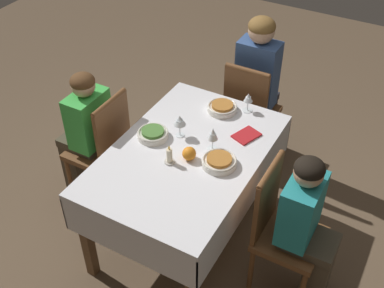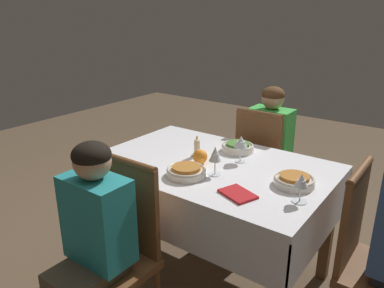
% 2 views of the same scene
% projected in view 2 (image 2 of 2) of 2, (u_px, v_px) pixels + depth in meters
% --- Properties ---
extents(ground_plane, '(8.00, 8.00, 0.00)m').
position_uv_depth(ground_plane, '(210.00, 270.00, 2.39)').
color(ground_plane, brown).
extents(dining_table, '(1.33, 0.88, 0.74)m').
position_uv_depth(dining_table, '(211.00, 179.00, 2.18)').
color(dining_table, silver).
rests_on(dining_table, ground_plane).
extents(chair_west, '(0.37, 0.37, 0.93)m').
position_uv_depth(chair_west, '(371.00, 258.00, 1.69)').
color(chair_west, brown).
rests_on(chair_west, ground_plane).
extents(chair_north, '(0.37, 0.37, 0.93)m').
position_uv_depth(chair_north, '(117.00, 248.00, 1.76)').
color(chair_north, brown).
rests_on(chair_north, ground_plane).
extents(chair_south, '(0.37, 0.37, 0.93)m').
position_uv_depth(chair_south, '(263.00, 164.00, 2.72)').
color(chair_south, brown).
rests_on(chair_south, ground_plane).
extents(person_child_teal, '(0.30, 0.33, 1.07)m').
position_uv_depth(person_child_teal, '(89.00, 251.00, 1.61)').
color(person_child_teal, '#4C4233').
rests_on(person_child_teal, ground_plane).
extents(person_child_green, '(0.30, 0.33, 1.07)m').
position_uv_depth(person_child_green, '(273.00, 149.00, 2.82)').
color(person_child_green, '#4C4233').
rests_on(person_child_green, ground_plane).
extents(bowl_west, '(0.20, 0.20, 0.06)m').
position_uv_depth(bowl_west, '(294.00, 180.00, 1.86)').
color(bowl_west, silver).
rests_on(bowl_west, dining_table).
extents(wine_glass_west, '(0.07, 0.07, 0.14)m').
position_uv_depth(wine_glass_west, '(301.00, 182.00, 1.67)').
color(wine_glass_west, white).
rests_on(wine_glass_west, dining_table).
extents(bowl_north, '(0.21, 0.21, 0.06)m').
position_uv_depth(bowl_north, '(186.00, 171.00, 1.97)').
color(bowl_north, silver).
rests_on(bowl_north, dining_table).
extents(wine_glass_north, '(0.06, 0.06, 0.16)m').
position_uv_depth(wine_glass_north, '(215.00, 155.00, 1.95)').
color(wine_glass_north, white).
rests_on(wine_glass_north, dining_table).
extents(bowl_south, '(0.20, 0.20, 0.06)m').
position_uv_depth(bowl_south, '(238.00, 147.00, 2.32)').
color(bowl_south, silver).
rests_on(bowl_south, dining_table).
extents(wine_glass_south, '(0.08, 0.08, 0.16)m').
position_uv_depth(wine_glass_south, '(241.00, 143.00, 2.12)').
color(wine_glass_south, white).
rests_on(wine_glass_south, dining_table).
extents(candle_centerpiece, '(0.06, 0.06, 0.13)m').
position_uv_depth(candle_centerpiece, '(197.00, 149.00, 2.23)').
color(candle_centerpiece, beige).
rests_on(candle_centerpiece, dining_table).
extents(orange_fruit, '(0.08, 0.08, 0.08)m').
position_uv_depth(orange_fruit, '(200.00, 157.00, 2.12)').
color(orange_fruit, orange).
rests_on(orange_fruit, dining_table).
extents(napkin_red_folded, '(0.20, 0.17, 0.01)m').
position_uv_depth(napkin_red_folded, '(238.00, 194.00, 1.77)').
color(napkin_red_folded, red).
rests_on(napkin_red_folded, dining_table).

